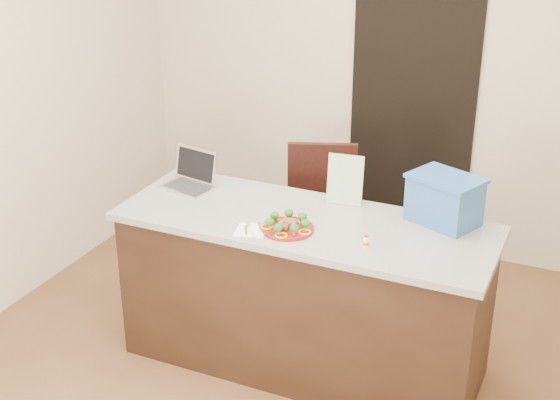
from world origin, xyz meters
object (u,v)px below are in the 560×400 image
at_px(plate, 288,228).
at_px(yogurt_bottle, 366,242).
at_px(chair, 315,212).
at_px(blue_box, 445,199).
at_px(napkin, 251,230).
at_px(island, 304,293).
at_px(laptop, 192,176).

bearing_deg(plate, yogurt_bottle, -1.42).
xyz_separation_m(plate, chair, (-0.22, 0.95, -0.35)).
distance_m(plate, blue_box, 0.85).
distance_m(plate, yogurt_bottle, 0.44).
distance_m(yogurt_bottle, blue_box, 0.54).
relative_size(blue_box, chair, 0.43).
height_order(napkin, chair, chair).
height_order(yogurt_bottle, blue_box, blue_box).
bearing_deg(yogurt_bottle, napkin, -172.88).
distance_m(yogurt_bottle, chair, 1.22).
height_order(plate, napkin, plate).
bearing_deg(blue_box, island, -135.55).
height_order(island, yogurt_bottle, yogurt_bottle).
distance_m(island, plate, 0.50).
xyz_separation_m(napkin, laptop, (-0.60, 0.41, 0.05)).
xyz_separation_m(napkin, yogurt_bottle, (0.61, 0.08, 0.02)).
xyz_separation_m(island, chair, (-0.25, 0.79, 0.12)).
xyz_separation_m(island, laptop, (-0.80, 0.17, 0.52)).
distance_m(plate, chair, 1.04).
distance_m(napkin, yogurt_bottle, 0.61).
distance_m(island, yogurt_bottle, 0.65).
bearing_deg(napkin, plate, 26.87).
relative_size(napkin, chair, 0.15).
relative_size(plate, blue_box, 0.64).
distance_m(plate, laptop, 0.83).
bearing_deg(laptop, plate, -11.98).
height_order(plate, chair, chair).
relative_size(laptop, chair, 0.33).
height_order(island, napkin, napkin).
height_order(yogurt_bottle, laptop, laptop).
xyz_separation_m(yogurt_bottle, chair, (-0.66, 0.96, -0.36)).
bearing_deg(plate, napkin, -153.13).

